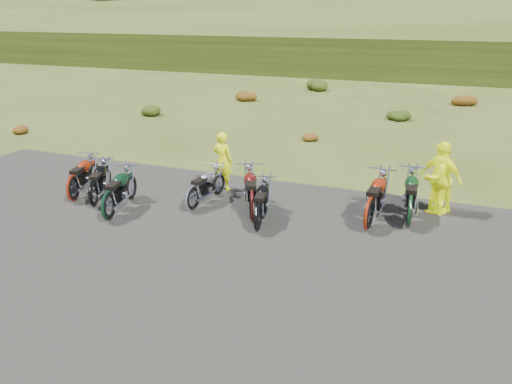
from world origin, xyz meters
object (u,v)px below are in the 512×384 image
at_px(motorcycle_7, 407,227).
at_px(person_middle, 223,162).
at_px(motorcycle_3, 193,211).
at_px(motorcycle_0, 95,207).

bearing_deg(motorcycle_7, person_middle, 77.22).
xyz_separation_m(motorcycle_3, motorcycle_7, (5.34, 0.95, 0.00)).
bearing_deg(motorcycle_0, motorcycle_7, -100.05).
bearing_deg(motorcycle_3, person_middle, 4.46).
bearing_deg(motorcycle_7, motorcycle_3, 96.06).
relative_size(motorcycle_0, motorcycle_3, 1.03).
distance_m(motorcycle_0, motorcycle_3, 2.68).
distance_m(motorcycle_3, person_middle, 1.96).
height_order(motorcycle_3, person_middle, person_middle).
xyz_separation_m(motorcycle_3, person_middle, (0.06, 1.76, 0.85)).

